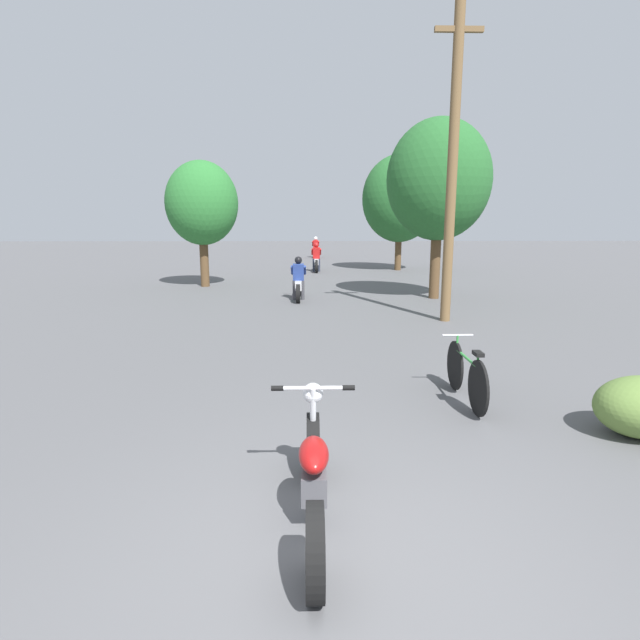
{
  "coord_description": "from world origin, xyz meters",
  "views": [
    {
      "loc": [
        -0.23,
        -3.14,
        2.42
      ],
      "look_at": [
        -0.06,
        4.52,
        0.9
      ],
      "focal_mm": 28.0,
      "sensor_mm": 36.0,
      "label": 1
    }
  ],
  "objects": [
    {
      "name": "motorcycle_foreground",
      "position": [
        -0.2,
        0.57,
        0.41
      ],
      "size": [
        0.75,
        2.18,
        0.98
      ],
      "color": "black",
      "rests_on": "ground"
    },
    {
      "name": "roadside_tree_right_far",
      "position": [
        4.26,
        22.02,
        3.51
      ],
      "size": [
        3.69,
        3.33,
        5.65
      ],
      "color": "#513A23",
      "rests_on": "ground"
    },
    {
      "name": "motorcycle_rider_lead",
      "position": [
        -0.56,
        12.42,
        0.51
      ],
      "size": [
        0.5,
        1.97,
        1.35
      ],
      "color": "black",
      "rests_on": "ground"
    },
    {
      "name": "utility_pole",
      "position": [
        3.14,
        8.92,
        3.7
      ],
      "size": [
        1.1,
        0.24,
        7.21
      ],
      "color": "brown",
      "rests_on": "ground"
    },
    {
      "name": "ground_plane",
      "position": [
        0.0,
        0.0,
        0.0
      ],
      "size": [
        120.0,
        120.0,
        0.0
      ],
      "primitive_type": "plane",
      "color": "#515154"
    },
    {
      "name": "motorcycle_rider_mid",
      "position": [
        0.14,
        21.34,
        0.54
      ],
      "size": [
        0.5,
        1.99,
        1.42
      ],
      "color": "black",
      "rests_on": "ground"
    },
    {
      "name": "bicycle_parked",
      "position": [
        1.89,
        3.3,
        0.38
      ],
      "size": [
        0.44,
        1.73,
        0.84
      ],
      "color": "black",
      "rests_on": "ground"
    },
    {
      "name": "motorcycle_rider_far",
      "position": [
        0.24,
        30.94,
        0.54
      ],
      "size": [
        0.5,
        2.0,
        1.41
      ],
      "color": "black",
      "rests_on": "ground"
    },
    {
      "name": "roadside_tree_right_near",
      "position": [
        3.77,
        12.59,
        3.65
      ],
      "size": [
        3.2,
        2.88,
        5.51
      ],
      "color": "#513A23",
      "rests_on": "ground"
    },
    {
      "name": "roadside_tree_left",
      "position": [
        -4.16,
        15.73,
        3.05
      ],
      "size": [
        2.66,
        2.39,
        4.6
      ],
      "color": "#513A23",
      "rests_on": "ground"
    }
  ]
}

